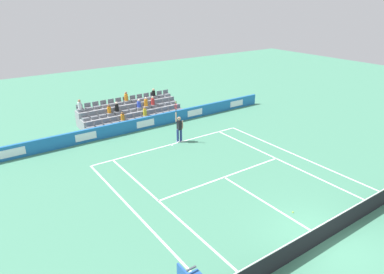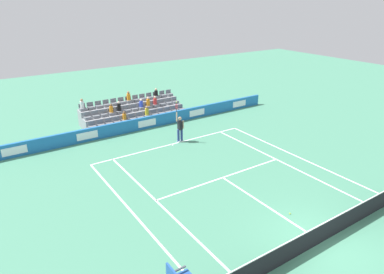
# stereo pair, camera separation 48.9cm
# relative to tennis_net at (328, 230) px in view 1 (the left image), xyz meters

# --- Properties ---
(ground_plane) EXTENTS (80.00, 80.00, 0.00)m
(ground_plane) POSITION_rel_tennis_net_xyz_m (0.00, 0.00, -0.49)
(ground_plane) COLOR #47896B
(line_baseline) EXTENTS (10.97, 0.10, 0.01)m
(line_baseline) POSITION_rel_tennis_net_xyz_m (0.00, -11.89, -0.49)
(line_baseline) COLOR white
(line_baseline) RESTS_ON ground
(line_service) EXTENTS (8.23, 0.10, 0.01)m
(line_service) POSITION_rel_tennis_net_xyz_m (0.00, -6.40, -0.49)
(line_service) COLOR white
(line_service) RESTS_ON ground
(line_centre_service) EXTENTS (0.10, 6.40, 0.01)m
(line_centre_service) POSITION_rel_tennis_net_xyz_m (0.00, -3.20, -0.49)
(line_centre_service) COLOR white
(line_centre_service) RESTS_ON ground
(line_singles_sideline_left) EXTENTS (0.10, 11.89, 0.01)m
(line_singles_sideline_left) POSITION_rel_tennis_net_xyz_m (4.12, -5.95, -0.49)
(line_singles_sideline_left) COLOR white
(line_singles_sideline_left) RESTS_ON ground
(line_singles_sideline_right) EXTENTS (0.10, 11.89, 0.01)m
(line_singles_sideline_right) POSITION_rel_tennis_net_xyz_m (-4.12, -5.95, -0.49)
(line_singles_sideline_right) COLOR white
(line_singles_sideline_right) RESTS_ON ground
(line_doubles_sideline_left) EXTENTS (0.10, 11.89, 0.01)m
(line_doubles_sideline_left) POSITION_rel_tennis_net_xyz_m (5.49, -5.95, -0.49)
(line_doubles_sideline_left) COLOR white
(line_doubles_sideline_left) RESTS_ON ground
(line_doubles_sideline_right) EXTENTS (0.10, 11.89, 0.01)m
(line_doubles_sideline_right) POSITION_rel_tennis_net_xyz_m (-5.49, -5.95, -0.49)
(line_doubles_sideline_right) COLOR white
(line_doubles_sideline_right) RESTS_ON ground
(line_centre_mark) EXTENTS (0.10, 0.20, 0.01)m
(line_centre_mark) POSITION_rel_tennis_net_xyz_m (0.00, -11.79, -0.49)
(line_centre_mark) COLOR white
(line_centre_mark) RESTS_ON ground
(sponsor_barrier) EXTENTS (22.43, 0.22, 0.90)m
(sponsor_barrier) POSITION_rel_tennis_net_xyz_m (0.00, -15.53, -0.04)
(sponsor_barrier) COLOR #1E66AD
(sponsor_barrier) RESTS_ON ground
(tennis_net) EXTENTS (11.97, 0.10, 1.07)m
(tennis_net) POSITION_rel_tennis_net_xyz_m (0.00, 0.00, 0.00)
(tennis_net) COLOR #33383D
(tennis_net) RESTS_ON ground
(tennis_player) EXTENTS (0.52, 0.38, 2.85)m
(tennis_player) POSITION_rel_tennis_net_xyz_m (-0.71, -11.96, 0.50)
(tennis_player) COLOR navy
(tennis_player) RESTS_ON ground
(stadium_stand) EXTENTS (8.06, 2.85, 2.18)m
(stadium_stand) POSITION_rel_tennis_net_xyz_m (0.00, -17.84, 0.06)
(stadium_stand) COLOR gray
(stadium_stand) RESTS_ON ground
(loose_tennis_ball) EXTENTS (0.07, 0.07, 0.07)m
(loose_tennis_ball) POSITION_rel_tennis_net_xyz_m (-0.41, -2.02, -0.46)
(loose_tennis_ball) COLOR #D1E533
(loose_tennis_ball) RESTS_ON ground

